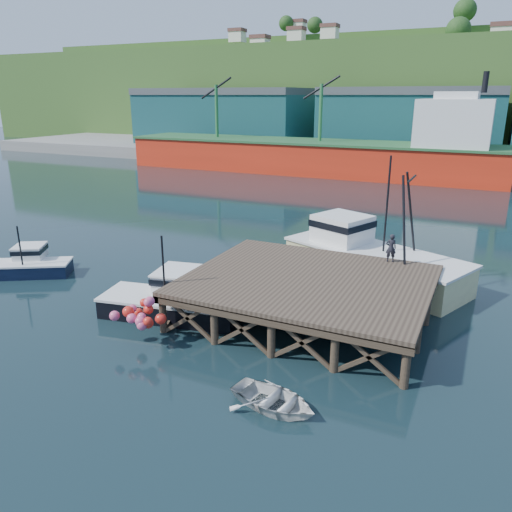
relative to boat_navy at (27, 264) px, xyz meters
The scene contains 12 objects.
ground 13.00m from the boat_navy, ahead, with size 300.00×300.00×0.00m, color black.
wharf 18.48m from the boat_navy, ahead, with size 12.00×10.00×2.62m.
far_quay 72.78m from the boat_navy, 79.81° to the left, with size 160.00×40.00×2.00m, color gray.
warehouse_left 70.44m from the boat_navy, 108.37° to the left, with size 32.00×16.00×9.00m, color #184C50.
warehouse_mid 68.11m from the boat_navy, 79.06° to the left, with size 28.00×16.00×9.00m, color #184C50.
cargo_ship 49.89m from the boat_navy, 84.92° to the left, with size 55.50×10.00×13.75m.
hillside 102.96m from the boat_navy, 82.78° to the left, with size 220.00×50.00×22.00m, color #2D511E.
boat_navy is the anchor object (origin of this frame).
boat_black 12.00m from the boat_navy, ahead, with size 7.71×6.40×4.54m.
trawler 21.69m from the boat_navy, 22.63° to the left, with size 12.19×8.22×7.70m.
dinghy 21.03m from the boat_navy, 18.04° to the right, with size 2.42×3.39×0.70m, color silver.
dockworker 22.54m from the boat_navy, 15.59° to the left, with size 0.58×0.38×1.59m, color black.
Camera 1 is at (13.25, -22.63, 10.97)m, focal length 35.00 mm.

